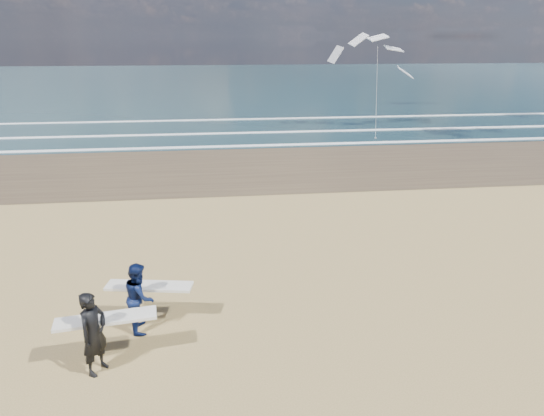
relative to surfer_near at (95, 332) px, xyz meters
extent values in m
cube|color=#4A3827|center=(20.90, 18.07, -0.98)|extent=(220.00, 12.00, 0.01)
cube|color=#1A343A|center=(20.90, 72.07, -0.98)|extent=(220.00, 100.00, 0.02)
cube|color=white|center=(20.90, 22.87, -0.94)|extent=(220.00, 0.50, 0.05)
cube|color=white|center=(20.90, 27.57, -0.94)|extent=(220.00, 0.50, 0.05)
cube|color=white|center=(20.90, 34.07, -0.94)|extent=(220.00, 0.50, 0.05)
imported|color=black|center=(-0.02, -0.04, -0.01)|extent=(0.75, 0.85, 1.94)
cube|color=silver|center=(0.18, 0.31, 0.12)|extent=(2.25, 0.81, 0.07)
imported|color=#0B163F|center=(0.73, 1.56, -0.08)|extent=(0.78, 0.95, 1.81)
cube|color=silver|center=(0.93, 1.91, 0.02)|extent=(2.26, 0.89, 0.07)
cube|color=slate|center=(14.41, 24.41, -0.94)|extent=(0.12, 0.12, 0.10)
camera|label=1|loc=(2.74, -9.41, 6.05)|focal=32.00mm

